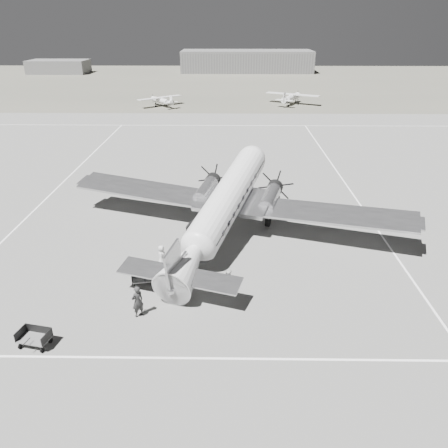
{
  "coord_description": "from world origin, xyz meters",
  "views": [
    {
      "loc": [
        -0.21,
        -31.26,
        15.75
      ],
      "look_at": [
        -0.63,
        -2.48,
        2.2
      ],
      "focal_mm": 35.0,
      "sensor_mm": 36.0,
      "label": 1
    }
  ],
  "objects": [
    {
      "name": "light_plane_left",
      "position": [
        -13.91,
        56.9,
        1.0
      ],
      "size": [
        12.38,
        12.17,
        2.0
      ],
      "primitive_type": null,
      "rotation": [
        0.0,
        0.0,
        0.71
      ],
      "color": "silver",
      "rests_on": "ground"
    },
    {
      "name": "taxi_line_horizon",
      "position": [
        0.0,
        40.0,
        0.01
      ],
      "size": [
        90.0,
        0.15,
        0.01
      ],
      "primitive_type": "cube",
      "color": "white",
      "rests_on": "ground"
    },
    {
      "name": "grass_infield",
      "position": [
        0.0,
        95.0,
        0.0
      ],
      "size": [
        260.0,
        90.0,
        0.01
      ],
      "primitive_type": "cube",
      "color": "#5E5B4F",
      "rests_on": "ground"
    },
    {
      "name": "taxi_line_left",
      "position": [
        -18.0,
        10.0,
        0.01
      ],
      "size": [
        0.15,
        60.0,
        0.01
      ],
      "primitive_type": "cube",
      "color": "white",
      "rests_on": "ground"
    },
    {
      "name": "baggage_cart_near",
      "position": [
        -5.71,
        -7.17,
        0.5
      ],
      "size": [
        2.01,
        1.6,
        1.01
      ],
      "primitive_type": null,
      "rotation": [
        0.0,
        0.0,
        0.21
      ],
      "color": "#5D5D5D",
      "rests_on": "ground"
    },
    {
      "name": "ramp_agent",
      "position": [
        -0.24,
        -7.98,
        0.81
      ],
      "size": [
        0.7,
        0.85,
        1.62
      ],
      "primitive_type": "imported",
      "rotation": [
        0.0,
        0.0,
        1.69
      ],
      "color": "silver",
      "rests_on": "ground"
    },
    {
      "name": "baggage_cart_far",
      "position": [
        -10.5,
        -13.15,
        0.48
      ],
      "size": [
        1.91,
        1.53,
        0.96
      ],
      "primitive_type": null,
      "rotation": [
        0.0,
        0.0,
        -0.21
      ],
      "color": "#5D5D5D",
      "rests_on": "ground"
    },
    {
      "name": "taxi_line_near",
      "position": [
        0.0,
        -14.0,
        0.01
      ],
      "size": [
        60.0,
        0.15,
        0.01
      ],
      "primitive_type": "cube",
      "color": "white",
      "rests_on": "ground"
    },
    {
      "name": "passenger",
      "position": [
        -4.93,
        -4.83,
        0.81
      ],
      "size": [
        0.51,
        0.79,
        1.61
      ],
      "primitive_type": "imported",
      "rotation": [
        0.0,
        0.0,
        1.57
      ],
      "color": "silver",
      "rests_on": "ground"
    },
    {
      "name": "light_plane_right",
      "position": [
        12.17,
        59.67,
        1.16
      ],
      "size": [
        14.05,
        13.14,
        2.32
      ],
      "primitive_type": null,
      "rotation": [
        0.0,
        0.0,
        -0.47
      ],
      "color": "silver",
      "rests_on": "ground"
    },
    {
      "name": "dc3_airliner",
      "position": [
        -0.63,
        -0.48,
        2.74
      ],
      "size": [
        33.59,
        28.0,
        5.48
      ],
      "primitive_type": null,
      "rotation": [
        0.0,
        0.0,
        -0.32
      ],
      "color": "silver",
      "rests_on": "ground"
    },
    {
      "name": "taxi_line_right",
      "position": [
        12.0,
        0.0,
        0.01
      ],
      "size": [
        0.15,
        80.0,
        0.01
      ],
      "primitive_type": "cube",
      "color": "white",
      "rests_on": "ground"
    },
    {
      "name": "ground",
      "position": [
        0.0,
        0.0,
        0.0
      ],
      "size": [
        260.0,
        260.0,
        0.0
      ],
      "primitive_type": "plane",
      "color": "slate",
      "rests_on": "ground"
    },
    {
      "name": "shed_secondary",
      "position": [
        -55.0,
        115.0,
        2.0
      ],
      "size": [
        18.0,
        10.0,
        4.0
      ],
      "primitive_type": "cube",
      "color": "#5D5D5D",
      "rests_on": "ground"
    },
    {
      "name": "hangar_main",
      "position": [
        5.0,
        120.0,
        3.3
      ],
      "size": [
        42.0,
        14.0,
        6.6
      ],
      "color": "#5F5F5F",
      "rests_on": "ground"
    },
    {
      "name": "ground_crew",
      "position": [
        -5.51,
        -10.48,
        1.0
      ],
      "size": [
        0.86,
        0.84,
        2.0
      ],
      "primitive_type": "imported",
      "rotation": [
        0.0,
        0.0,
        3.87
      ],
      "color": "#292929",
      "rests_on": "ground"
    }
  ]
}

